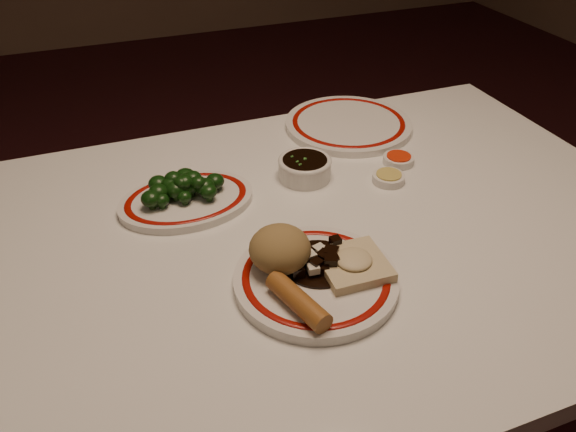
{
  "coord_description": "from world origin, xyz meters",
  "views": [
    {
      "loc": [
        -0.38,
        -0.72,
        1.34
      ],
      "look_at": [
        -0.1,
        -0.02,
        0.8
      ],
      "focal_mm": 35.0,
      "sensor_mm": 36.0,
      "label": 1
    }
  ],
  "objects_px": {
    "dining_table": "(337,261)",
    "soy_bowl": "(305,169)",
    "rice_mound": "(280,249)",
    "broccoli_plate": "(187,200)",
    "main_plate": "(316,279)",
    "spring_roll": "(298,301)",
    "fried_wonton": "(353,263)",
    "stirfry_heap": "(319,260)",
    "broccoli_pile": "(181,186)"
  },
  "relations": [
    {
      "from": "dining_table",
      "to": "main_plate",
      "type": "height_order",
      "value": "main_plate"
    },
    {
      "from": "fried_wonton",
      "to": "broccoli_pile",
      "type": "distance_m",
      "value": 0.36
    },
    {
      "from": "main_plate",
      "to": "spring_roll",
      "type": "relative_size",
      "value": 2.37
    },
    {
      "from": "dining_table",
      "to": "spring_roll",
      "type": "bearing_deg",
      "value": -129.31
    },
    {
      "from": "stirfry_heap",
      "to": "soy_bowl",
      "type": "bearing_deg",
      "value": 71.98
    },
    {
      "from": "broccoli_plate",
      "to": "spring_roll",
      "type": "bearing_deg",
      "value": -76.07
    },
    {
      "from": "dining_table",
      "to": "rice_mound",
      "type": "xyz_separation_m",
      "value": [
        -0.15,
        -0.1,
        0.14
      ]
    },
    {
      "from": "spring_roll",
      "to": "fried_wonton",
      "type": "distance_m",
      "value": 0.12
    },
    {
      "from": "main_plate",
      "to": "soy_bowl",
      "type": "bearing_deg",
      "value": 70.83
    },
    {
      "from": "dining_table",
      "to": "broccoli_plate",
      "type": "xyz_separation_m",
      "value": [
        -0.24,
        0.15,
        0.1
      ]
    },
    {
      "from": "rice_mound",
      "to": "broccoli_plate",
      "type": "distance_m",
      "value": 0.27
    },
    {
      "from": "fried_wonton",
      "to": "broccoli_pile",
      "type": "xyz_separation_m",
      "value": [
        -0.2,
        0.3,
        0.01
      ]
    },
    {
      "from": "spring_roll",
      "to": "soy_bowl",
      "type": "distance_m",
      "value": 0.39
    },
    {
      "from": "dining_table",
      "to": "stirfry_heap",
      "type": "distance_m",
      "value": 0.19
    },
    {
      "from": "rice_mound",
      "to": "spring_roll",
      "type": "height_order",
      "value": "rice_mound"
    },
    {
      "from": "fried_wonton",
      "to": "broccoli_pile",
      "type": "height_order",
      "value": "broccoli_pile"
    },
    {
      "from": "main_plate",
      "to": "broccoli_plate",
      "type": "xyz_separation_m",
      "value": [
        -0.14,
        0.29,
        -0.0
      ]
    },
    {
      "from": "main_plate",
      "to": "broccoli_pile",
      "type": "xyz_separation_m",
      "value": [
        -0.14,
        0.29,
        0.03
      ]
    },
    {
      "from": "fried_wonton",
      "to": "broccoli_plate",
      "type": "xyz_separation_m",
      "value": [
        -0.2,
        0.29,
        -0.02
      ]
    },
    {
      "from": "rice_mound",
      "to": "fried_wonton",
      "type": "xyz_separation_m",
      "value": [
        0.1,
        -0.05,
        -0.02
      ]
    },
    {
      "from": "stirfry_heap",
      "to": "broccoli_plate",
      "type": "height_order",
      "value": "stirfry_heap"
    },
    {
      "from": "soy_bowl",
      "to": "broccoli_pile",
      "type": "bearing_deg",
      "value": -178.95
    },
    {
      "from": "rice_mound",
      "to": "broccoli_plate",
      "type": "relative_size",
      "value": 0.37
    },
    {
      "from": "spring_roll",
      "to": "fried_wonton",
      "type": "height_order",
      "value": "spring_roll"
    },
    {
      "from": "main_plate",
      "to": "stirfry_heap",
      "type": "relative_size",
      "value": 2.37
    },
    {
      "from": "fried_wonton",
      "to": "broccoli_pile",
      "type": "relative_size",
      "value": 0.66
    },
    {
      "from": "rice_mound",
      "to": "stirfry_heap",
      "type": "height_order",
      "value": "rice_mound"
    },
    {
      "from": "main_plate",
      "to": "broccoli_pile",
      "type": "distance_m",
      "value": 0.33
    },
    {
      "from": "stirfry_heap",
      "to": "soy_bowl",
      "type": "xyz_separation_m",
      "value": [
        0.09,
        0.28,
        -0.01
      ]
    },
    {
      "from": "broccoli_plate",
      "to": "fried_wonton",
      "type": "bearing_deg",
      "value": -56.1
    },
    {
      "from": "main_plate",
      "to": "fried_wonton",
      "type": "xyz_separation_m",
      "value": [
        0.06,
        -0.01,
        0.02
      ]
    },
    {
      "from": "rice_mound",
      "to": "broccoli_plate",
      "type": "height_order",
      "value": "rice_mound"
    },
    {
      "from": "broccoli_plate",
      "to": "soy_bowl",
      "type": "bearing_deg",
      "value": 2.21
    },
    {
      "from": "dining_table",
      "to": "stirfry_heap",
      "type": "relative_size",
      "value": 10.42
    },
    {
      "from": "stirfry_heap",
      "to": "broccoli_plate",
      "type": "relative_size",
      "value": 0.45
    },
    {
      "from": "main_plate",
      "to": "soy_bowl",
      "type": "xyz_separation_m",
      "value": [
        0.1,
        0.3,
        0.01
      ]
    },
    {
      "from": "broccoli_plate",
      "to": "broccoli_pile",
      "type": "distance_m",
      "value": 0.03
    },
    {
      "from": "dining_table",
      "to": "soy_bowl",
      "type": "height_order",
      "value": "soy_bowl"
    },
    {
      "from": "broccoli_plate",
      "to": "dining_table",
      "type": "bearing_deg",
      "value": -32.22
    },
    {
      "from": "main_plate",
      "to": "rice_mound",
      "type": "bearing_deg",
      "value": 137.28
    },
    {
      "from": "dining_table",
      "to": "rice_mound",
      "type": "bearing_deg",
      "value": -147.41
    },
    {
      "from": "main_plate",
      "to": "broccoli_plate",
      "type": "distance_m",
      "value": 0.32
    },
    {
      "from": "stirfry_heap",
      "to": "soy_bowl",
      "type": "relative_size",
      "value": 1.1
    },
    {
      "from": "main_plate",
      "to": "stirfry_heap",
      "type": "xyz_separation_m",
      "value": [
        0.01,
        0.02,
        0.02
      ]
    },
    {
      "from": "fried_wonton",
      "to": "stirfry_heap",
      "type": "distance_m",
      "value": 0.05
    },
    {
      "from": "rice_mound",
      "to": "main_plate",
      "type": "bearing_deg",
      "value": -42.72
    },
    {
      "from": "soy_bowl",
      "to": "fried_wonton",
      "type": "bearing_deg",
      "value": -98.16
    },
    {
      "from": "stirfry_heap",
      "to": "main_plate",
      "type": "bearing_deg",
      "value": -122.1
    },
    {
      "from": "broccoli_plate",
      "to": "rice_mound",
      "type": "bearing_deg",
      "value": -69.26
    },
    {
      "from": "dining_table",
      "to": "spring_roll",
      "type": "distance_m",
      "value": 0.28
    }
  ]
}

